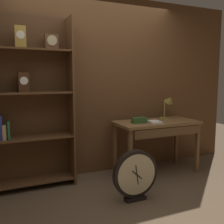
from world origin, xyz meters
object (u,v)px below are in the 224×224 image
object	(u,v)px
bookshelf	(21,102)
toolbox_small	(139,120)
workbench	(157,128)
open_repair_manual	(155,122)
round_clock_large	(135,175)
desk_lamp	(168,105)

from	to	relation	value
bookshelf	toolbox_small	world-z (taller)	bookshelf
bookshelf	workbench	bearing A→B (deg)	-7.24
open_repair_manual	workbench	bearing A→B (deg)	51.13
round_clock_large	desk_lamp	bearing A→B (deg)	38.41
bookshelf	workbench	xyz separation A→B (m)	(1.87, -0.24, -0.43)
open_repair_manual	desk_lamp	bearing A→B (deg)	41.68
workbench	open_repair_manual	xyz separation A→B (m)	(-0.10, -0.08, 0.11)
open_repair_manual	bookshelf	bearing A→B (deg)	-178.68
bookshelf	round_clock_large	distance (m)	1.67
workbench	bookshelf	bearing A→B (deg)	172.76
bookshelf	workbench	distance (m)	1.94
workbench	round_clock_large	xyz separation A→B (m)	(-0.73, -0.66, -0.38)
bookshelf	round_clock_large	world-z (taller)	bookshelf
toolbox_small	bookshelf	bearing A→B (deg)	170.65
bookshelf	desk_lamp	size ratio (longest dim) A/B	5.80
toolbox_small	open_repair_manual	world-z (taller)	toolbox_small
workbench	round_clock_large	bearing A→B (deg)	-137.71
bookshelf	round_clock_large	xyz separation A→B (m)	(1.14, -0.90, -0.81)
desk_lamp	round_clock_large	size ratio (longest dim) A/B	0.63
desk_lamp	toolbox_small	size ratio (longest dim) A/B	1.83
desk_lamp	open_repair_manual	xyz separation A→B (m)	(-0.38, -0.22, -0.21)
desk_lamp	open_repair_manual	size ratio (longest dim) A/B	1.73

